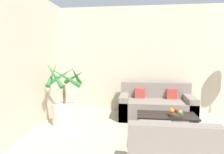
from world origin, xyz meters
The scene contains 9 objects.
wall_back centered at (0.00, 6.73, 1.35)m, with size 8.62×0.06×2.70m.
potted_palm centered at (-3.00, 5.48, 0.43)m, with size 0.88×0.89×1.34m.
sofa_loveseat centered at (-1.04, 6.16, 0.28)m, with size 1.68×0.83×0.80m.
coffee_table centered at (-0.93, 5.23, 0.32)m, with size 1.09×0.52×0.36m.
fruit_bowl centered at (-0.77, 5.19, 0.39)m, with size 0.28×0.28×0.04m.
apple_red centered at (-0.76, 5.25, 0.44)m, with size 0.07×0.07×0.07m.
apple_green centered at (-0.71, 5.13, 0.45)m, with size 0.08×0.08×0.08m.
orange_fruit centered at (-0.85, 5.20, 0.45)m, with size 0.09×0.09×0.09m.
ottoman centered at (-1.19, 4.57, 0.20)m, with size 0.52×0.45×0.39m.
Camera 1 is at (-1.50, 1.51, 1.47)m, focal length 32.00 mm.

